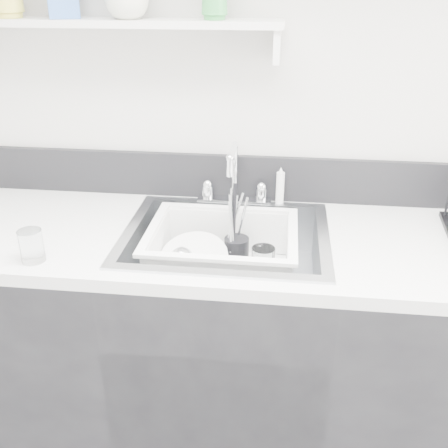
# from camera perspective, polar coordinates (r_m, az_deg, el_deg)

# --- Properties ---
(counter_run) EXTENTS (3.20, 0.62, 0.92)m
(counter_run) POSITION_cam_1_polar(r_m,az_deg,el_deg) (1.89, 0.19, -13.69)
(counter_run) COLOR black
(counter_run) RESTS_ON ground
(backsplash) EXTENTS (3.20, 0.02, 0.16)m
(backsplash) POSITION_cam_1_polar(r_m,az_deg,el_deg) (1.88, 1.27, 5.12)
(backsplash) COLOR black
(backsplash) RESTS_ON counter_run
(sink) EXTENTS (0.64, 0.52, 0.20)m
(sink) POSITION_cam_1_polar(r_m,az_deg,el_deg) (1.68, 0.20, -3.88)
(sink) COLOR silver
(sink) RESTS_ON counter_run
(faucet) EXTENTS (0.26, 0.18, 0.23)m
(faucet) POSITION_cam_1_polar(r_m,az_deg,el_deg) (1.84, 1.10, 3.97)
(faucet) COLOR silver
(faucet) RESTS_ON counter_run
(side_sprayer) EXTENTS (0.03, 0.03, 0.14)m
(side_sprayer) POSITION_cam_1_polar(r_m,az_deg,el_deg) (1.83, 6.13, 4.12)
(side_sprayer) COLOR white
(side_sprayer) RESTS_ON counter_run
(wall_shelf) EXTENTS (1.00, 0.16, 0.12)m
(wall_shelf) POSITION_cam_1_polar(r_m,az_deg,el_deg) (1.77, -10.94, 20.47)
(wall_shelf) COLOR silver
(wall_shelf) RESTS_ON room_shell
(wash_tub) EXTENTS (0.51, 0.43, 0.18)m
(wash_tub) POSITION_cam_1_polar(r_m,az_deg,el_deg) (1.68, -0.19, -3.30)
(wash_tub) COLOR white
(wash_tub) RESTS_ON sink
(plate_stack) EXTENTS (0.27, 0.27, 0.11)m
(plate_stack) POSITION_cam_1_polar(r_m,az_deg,el_deg) (1.71, -3.01, -4.67)
(plate_stack) COLOR white
(plate_stack) RESTS_ON wash_tub
(utensil_cup) EXTENTS (0.08, 0.08, 0.28)m
(utensil_cup) POSITION_cam_1_polar(r_m,az_deg,el_deg) (1.74, 1.36, -2.83)
(utensil_cup) COLOR black
(utensil_cup) RESTS_ON wash_tub
(ladle) EXTENTS (0.31, 0.19, 0.08)m
(ladle) POSITION_cam_1_polar(r_m,az_deg,el_deg) (1.68, -2.42, -4.85)
(ladle) COLOR silver
(ladle) RESTS_ON wash_tub
(tumbler_in_tub) EXTENTS (0.08, 0.08, 0.11)m
(tumbler_in_tub) POSITION_cam_1_polar(r_m,az_deg,el_deg) (1.68, 4.26, -4.26)
(tumbler_in_tub) COLOR white
(tumbler_in_tub) RESTS_ON wash_tub
(tumbler_counter) EXTENTS (0.07, 0.07, 0.09)m
(tumbler_counter) POSITION_cam_1_polar(r_m,az_deg,el_deg) (1.57, -20.22, -2.24)
(tumbler_counter) COLOR white
(tumbler_counter) RESTS_ON counter_run
(bowl_small) EXTENTS (0.13, 0.13, 0.03)m
(bowl_small) POSITION_cam_1_polar(r_m,az_deg,el_deg) (1.62, 3.51, -7.11)
(bowl_small) COLOR white
(bowl_small) RESTS_ON wash_tub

